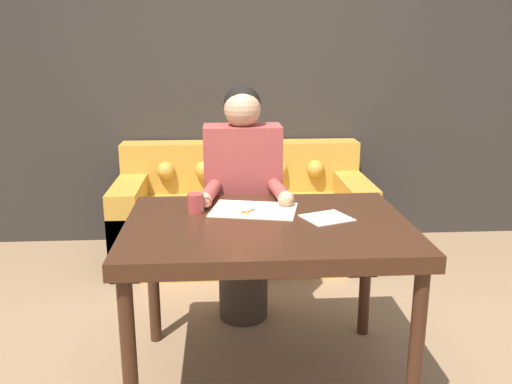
# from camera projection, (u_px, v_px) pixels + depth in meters

# --- Properties ---
(ground_plane) EXTENTS (16.00, 16.00, 0.00)m
(ground_plane) POSITION_uv_depth(u_px,v_px,m) (268.00, 373.00, 2.60)
(ground_plane) COLOR #846647
(wall_back) EXTENTS (8.00, 0.06, 2.60)m
(wall_back) POSITION_uv_depth(u_px,v_px,m) (247.00, 76.00, 4.15)
(wall_back) COLOR #2D2823
(wall_back) RESTS_ON ground_plane
(dining_table) EXTENTS (1.24, 0.89, 0.78)m
(dining_table) POSITION_uv_depth(u_px,v_px,m) (267.00, 239.00, 2.39)
(dining_table) COLOR #381E11
(dining_table) RESTS_ON ground_plane
(couch) EXTENTS (1.80, 0.84, 0.81)m
(couch) POSITION_uv_depth(u_px,v_px,m) (242.00, 217.00, 4.00)
(couch) COLOR #B7842D
(couch) RESTS_ON ground_plane
(person) EXTENTS (0.47, 0.57, 1.32)m
(person) POSITION_uv_depth(u_px,v_px,m) (243.00, 206.00, 2.98)
(person) COLOR #33281E
(person) RESTS_ON ground_plane
(pattern_paper_main) EXTENTS (0.44, 0.35, 0.00)m
(pattern_paper_main) POSITION_uv_depth(u_px,v_px,m) (254.00, 210.00, 2.53)
(pattern_paper_main) COLOR beige
(pattern_paper_main) RESTS_ON dining_table
(pattern_paper_offcut) EXTENTS (0.25, 0.24, 0.00)m
(pattern_paper_offcut) POSITION_uv_depth(u_px,v_px,m) (327.00, 218.00, 2.41)
(pattern_paper_offcut) COLOR beige
(pattern_paper_offcut) RESTS_ON dining_table
(scissors) EXTENTS (0.19, 0.17, 0.01)m
(scissors) POSITION_uv_depth(u_px,v_px,m) (250.00, 211.00, 2.51)
(scissors) COLOR silver
(scissors) RESTS_ON dining_table
(mug) EXTENTS (0.11, 0.08, 0.09)m
(mug) POSITION_uv_depth(u_px,v_px,m) (196.00, 203.00, 2.48)
(mug) COLOR #9E3833
(mug) RESTS_ON dining_table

